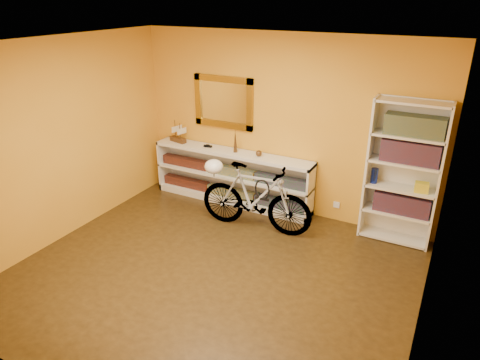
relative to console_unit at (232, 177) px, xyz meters
The scene contains 24 objects.
floor 2.00m from the console_unit, 68.02° to the right, with size 4.50×4.00×0.01m, color black.
ceiling 2.93m from the console_unit, 68.02° to the right, with size 4.50×4.00×0.01m, color silver.
back_wall 1.16m from the console_unit, 14.54° to the left, with size 4.50×0.01×2.60m, color orange.
left_wall 2.53m from the console_unit, 129.99° to the right, with size 0.01×4.00×2.60m, color orange.
right_wall 3.60m from the console_unit, 31.28° to the right, with size 0.01×4.00×2.60m, color orange.
gilt_mirror 1.16m from the console_unit, 145.39° to the left, with size 0.98×0.06×0.78m, color olive.
wall_socket 1.65m from the console_unit, ahead, with size 0.09×0.01×0.09m, color silver.
console_unit is the anchor object (origin of this frame).
cd_row_lower 0.26m from the console_unit, 90.00° to the right, with size 2.50×0.13×0.14m, color black.
cd_row_upper 0.11m from the console_unit, 90.00° to the right, with size 2.50×0.13×0.14m, color navy.
model_ship 1.15m from the console_unit, behind, with size 0.30×0.11×0.35m, color #3B2410, non-canonical shape.
toy_car 0.60m from the console_unit, behind, with size 0.00×0.00×0.00m, color black.
bronze_ornament 0.60m from the console_unit, ahead, with size 0.06×0.06×0.35m, color #4E341A.
decorative_orb 0.66m from the console_unit, ahead, with size 0.09×0.09×0.09m, color #4E341A.
bookcase 2.52m from the console_unit, ahead, with size 0.90×0.30×1.90m, color silver, non-canonical shape.
book_row_a 2.52m from the console_unit, ahead, with size 0.70×0.22×0.26m, color maroon.
book_row_b 2.65m from the console_unit, ahead, with size 0.70×0.22×0.28m, color maroon.
book_row_c 2.78m from the console_unit, ahead, with size 0.70×0.22×0.25m, color navy.
travel_mug 2.17m from the console_unit, ahead, with size 0.09×0.09×0.20m, color navy.
red_tin 2.53m from the console_unit, ahead, with size 0.13×0.13×0.17m, color maroon.
yellow_bag 2.75m from the console_unit, ahead, with size 0.17×0.11×0.13m, color gold.
bicycle 0.93m from the console_unit, 40.60° to the right, with size 1.64×0.42×0.96m, color silver.
helmet 0.78m from the console_unit, 83.16° to the right, with size 0.26×0.25×0.20m, color white.
u_lock 1.01m from the console_unit, 36.64° to the right, with size 0.22×0.22×0.02m, color black.
Camera 1 is at (2.28, -3.62, 3.06)m, focal length 32.44 mm.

